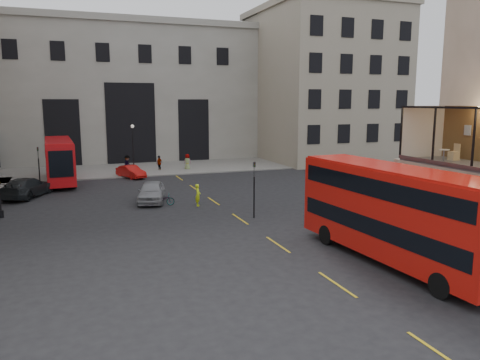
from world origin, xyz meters
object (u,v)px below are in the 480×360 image
object	(u,v)px
car_a	(152,192)
pedestrian_c	(159,163)
pedestrian_b	(127,164)
cafe_chair_d	(454,155)
cyclist	(198,195)
traffic_light_far	(39,163)
bus_near	(394,210)
cafe_table_far	(444,154)
street_lamp_b	(133,152)
car_b	(131,172)
bicycle	(163,200)
car_c	(27,187)
pedestrian_a	(70,170)
traffic_light_near	(254,182)
pedestrian_d	(187,162)
bus_far	(59,159)

from	to	relation	value
car_a	pedestrian_c	distance (m)	16.60
pedestrian_b	cafe_chair_d	distance (m)	35.80
cyclist	traffic_light_far	bearing A→B (deg)	66.26
bus_near	cafe_table_far	world-z (taller)	cafe_table_far
street_lamp_b	cyclist	world-z (taller)	street_lamp_b
car_b	pedestrian_b	xyz separation A→B (m)	(0.16, 4.27, 0.29)
cyclist	bicycle	bearing A→B (deg)	87.23
street_lamp_b	car_c	xyz separation A→B (m)	(-9.84, -9.19, -1.58)
pedestrian_a	pedestrian_c	bearing A→B (deg)	-5.52
pedestrian_c	cafe_table_far	distance (m)	34.44
cyclist	cafe_chair_d	bearing A→B (deg)	-121.36
bicycle	pedestrian_a	world-z (taller)	pedestrian_a
traffic_light_far	pedestrian_b	bearing A→B (deg)	43.47
traffic_light_near	pedestrian_d	size ratio (longest dim) A/B	2.06
car_a	pedestrian_c	size ratio (longest dim) A/B	2.74
street_lamp_b	pedestrian_d	xyz separation A→B (m)	(6.20, 1.33, -1.47)
pedestrian_d	pedestrian_b	bearing A→B (deg)	34.68
street_lamp_b	pedestrian_a	bearing A→B (deg)	-168.14
bicycle	cafe_table_far	size ratio (longest dim) A/B	2.51
street_lamp_b	bicycle	world-z (taller)	street_lamp_b
traffic_light_far	car_c	xyz separation A→B (m)	(-0.84, -3.19, -1.61)
car_a	cafe_table_far	distance (m)	21.36
bus_far	pedestrian_d	distance (m)	14.22
traffic_light_near	cafe_table_far	bearing A→B (deg)	-53.73
cafe_chair_d	car_a	bearing A→B (deg)	130.13
bus_far	cafe_table_far	xyz separation A→B (m)	(19.21, -28.57, 2.71)
cafe_chair_d	pedestrian_a	bearing A→B (deg)	123.57
bus_far	car_b	bearing A→B (deg)	5.44
cyclist	pedestrian_d	bearing A→B (deg)	9.01
traffic_light_near	cafe_chair_d	size ratio (longest dim) A/B	4.27
cafe_table_far	bus_near	bearing A→B (deg)	-163.64
bus_near	bicycle	distance (m)	18.38
bus_near	cyclist	xyz separation A→B (m)	(-5.59, 15.34, -1.80)
pedestrian_b	car_a	bearing A→B (deg)	-151.88
traffic_light_near	pedestrian_b	distance (m)	24.78
car_a	street_lamp_b	bearing A→B (deg)	102.67
car_c	bicycle	size ratio (longest dim) A/B	3.28
traffic_light_far	pedestrian_a	bearing A→B (deg)	60.96
pedestrian_c	cyclist	bearing A→B (deg)	43.45
pedestrian_d	cafe_table_far	bearing A→B (deg)	141.39
pedestrian_a	cafe_chair_d	xyz separation A→B (m)	(19.53, -29.43, 3.89)
street_lamp_b	bus_far	bearing A→B (deg)	-159.25
pedestrian_b	cyclist	bearing A→B (deg)	-142.91
pedestrian_c	cafe_table_far	xyz separation A→B (m)	(8.83, -33.02, 4.18)
pedestrian_a	cafe_chair_d	size ratio (longest dim) A/B	2.19
car_b	cafe_table_far	world-z (taller)	cafe_table_far
traffic_light_near	car_b	world-z (taller)	traffic_light_near
car_c	car_b	bearing A→B (deg)	-117.79
bus_near	car_a	bearing A→B (deg)	115.59
traffic_light_far	street_lamp_b	distance (m)	10.82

